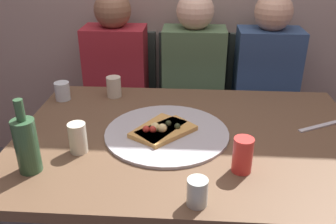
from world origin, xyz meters
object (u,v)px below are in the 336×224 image
pizza_slice_extra (165,131)px  guest_in_sweater (114,86)px  pizza_slice_last (157,129)px  wine_glass (77,138)px  chair_left (120,96)px  short_glass (114,87)px  wine_bottle (26,144)px  guest_by_wall (267,90)px  dining_table (188,152)px  tumbler_far (62,91)px  chair_middle (192,98)px  tumbler_near (197,192)px  pizza_tray (166,133)px  table_knife (320,126)px  chair_right (260,100)px  guest_in_beanie (193,88)px  soda_can (242,155)px

pizza_slice_extra → guest_in_sweater: bearing=116.1°
pizza_slice_last → wine_glass: size_ratio=2.30×
wine_glass → chair_left: chair_left is taller
pizza_slice_last → short_glass: short_glass is taller
wine_glass → short_glass: 0.50m
wine_bottle → guest_in_sweater: (0.07, 0.99, -0.20)m
pizza_slice_last → chair_left: bearing=110.5°
chair_left → guest_in_sweater: size_ratio=0.77×
wine_glass → guest_by_wall: size_ratio=0.10×
dining_table → chair_left: 0.99m
tumbler_far → chair_middle: 0.88m
dining_table → guest_in_sweater: guest_in_sweater is taller
tumbler_near → tumbler_far: size_ratio=1.00×
pizza_tray → chair_middle: 0.91m
tumbler_far → table_knife: 1.16m
table_knife → chair_right: bearing=-110.6°
short_glass → guest_in_beanie: guest_in_beanie is taller
pizza_slice_last → guest_by_wall: 0.92m
tumbler_far → guest_by_wall: 1.13m
chair_left → chair_middle: size_ratio=1.00×
pizza_slice_last → tumbler_near: bearing=-69.3°
pizza_slice_extra → table_knife: bearing=10.7°
tumbler_near → soda_can: 0.23m
tumbler_far → chair_left: bearing=74.8°
pizza_slice_extra → guest_in_beanie: 0.75m
pizza_tray → guest_in_sweater: guest_in_sweater is taller
chair_right → pizza_slice_last: bearing=57.2°
tumbler_near → short_glass: 0.85m
tumbler_far → short_glass: size_ratio=0.87×
tumbler_far → chair_middle: size_ratio=0.09×
pizza_slice_last → guest_in_beanie: guest_in_beanie is taller
wine_bottle → pizza_slice_last: bearing=33.8°
wine_glass → guest_in_beanie: bearing=64.7°
pizza_tray → table_knife: size_ratio=2.21×
pizza_slice_last → table_knife: 0.67m
guest_in_sweater → guest_by_wall: bearing=-180.0°
short_glass → guest_in_sweater: size_ratio=0.08×
short_glass → pizza_slice_last: bearing=-55.7°
wine_bottle → tumbler_far: wine_bottle is taller
wine_bottle → chair_right: size_ratio=0.29×
tumbler_far → chair_middle: (0.62, 0.57, -0.27)m
chair_middle → guest_by_wall: guest_by_wall is taller
tumbler_far → chair_middle: bearing=42.7°
pizza_slice_extra → chair_right: chair_right is taller
chair_right → guest_by_wall: size_ratio=0.77×
dining_table → guest_by_wall: size_ratio=1.16×
tumbler_near → guest_by_wall: guest_by_wall is taller
pizza_slice_last → chair_middle: size_ratio=0.28×
chair_middle → chair_right: (0.43, 0.00, 0.00)m
dining_table → short_glass: 0.53m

